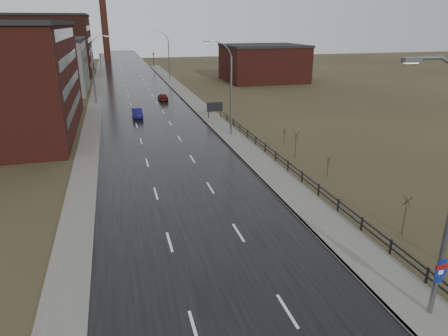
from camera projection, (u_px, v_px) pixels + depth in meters
road at (144, 104)px, 69.55m from camera, size 14.00×300.00×0.06m
sidewalk_right at (232, 137)px, 49.01m from camera, size 3.20×180.00×0.18m
curb_right at (220, 137)px, 48.63m from camera, size 0.16×180.00×0.18m
sidewalk_left at (95, 106)px, 67.50m from camera, size 2.40×260.00×0.12m
warehouse_mid at (43, 66)px, 79.60m from camera, size 16.32×20.40×10.50m
warehouse_far at (38, 45)px, 104.69m from camera, size 26.52×24.48×15.50m
building_right at (263, 63)px, 95.58m from camera, size 18.36×16.32×8.50m
smokestack at (104, 17)px, 144.34m from camera, size 2.70×2.70×30.70m
streetlight_main at (447, 201)px, 17.03m from camera, size 3.91×0.29×12.11m
streetlight_right_mid at (229, 88)px, 47.93m from camera, size 3.36×0.28×11.35m
streetlight_left at (95, 70)px, 67.46m from camera, size 3.36×0.28×11.35m
streetlight_right_far at (168, 55)px, 96.87m from camera, size 3.36×0.28×11.35m
guardrail at (306, 178)px, 34.10m from camera, size 0.10×53.05×1.10m
shrub_c at (405, 214)px, 26.04m from camera, size 0.66×0.69×2.79m
shrub_d at (328, 166)px, 36.16m from camera, size 0.45×0.47×1.86m
shrub_e at (296, 144)px, 41.09m from camera, size 0.66×0.70×2.81m
shrub_f at (284, 136)px, 45.60m from camera, size 0.46×0.49×1.94m
billboard at (215, 107)px, 58.13m from camera, size 2.36×0.17×2.41m
traffic_light_left at (100, 54)px, 120.38m from camera, size 0.58×2.73×5.30m
traffic_light_right at (153, 53)px, 124.36m from camera, size 0.58×2.73×5.30m
car_near at (137, 113)px, 58.81m from camera, size 1.43×4.11×1.35m
car_far at (163, 97)px, 72.06m from camera, size 1.64×3.86×1.30m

